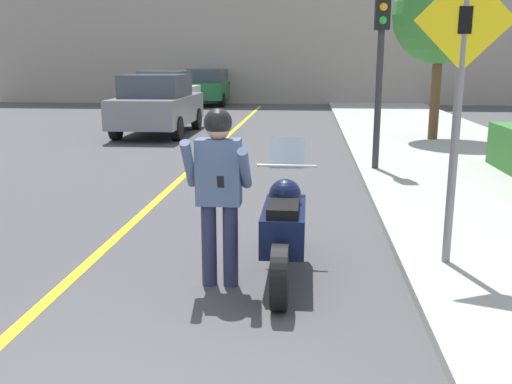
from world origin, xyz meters
TOP-DOWN VIEW (x-y plane):
  - road_center_line at (-0.60, 6.00)m, footprint 0.12×36.00m
  - building_backdrop at (0.00, 26.00)m, footprint 28.00×1.20m
  - motorcycle at (1.44, 2.80)m, footprint 0.62×2.12m
  - person_biker at (0.86, 2.48)m, footprint 0.59×0.46m
  - crossing_sign at (3.04, 3.04)m, footprint 0.91×0.08m
  - traffic_light at (2.90, 8.11)m, footprint 0.26×0.30m
  - street_tree at (4.81, 12.38)m, footprint 2.35×2.35m
  - parked_car_grey at (-2.61, 13.43)m, footprint 1.88×4.20m
  - parked_car_white at (-3.72, 18.90)m, footprint 1.88×4.20m
  - parked_car_green at (-3.11, 24.56)m, footprint 1.88×4.20m

SIDE VIEW (x-z plane):
  - road_center_line at x=-0.60m, z-range 0.00..0.01m
  - motorcycle at x=1.44m, z-range -0.15..1.12m
  - parked_car_grey at x=-2.61m, z-range 0.02..1.70m
  - parked_car_white at x=-3.72m, z-range 0.02..1.70m
  - parked_car_green at x=-3.11m, z-range 0.02..1.70m
  - person_biker at x=0.86m, z-range 0.18..1.82m
  - crossing_sign at x=3.04m, z-range 0.38..3.15m
  - traffic_light at x=2.90m, z-range 0.75..3.99m
  - street_tree at x=4.81m, z-range 1.02..5.24m
  - building_backdrop at x=0.00m, z-range 0.00..8.71m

